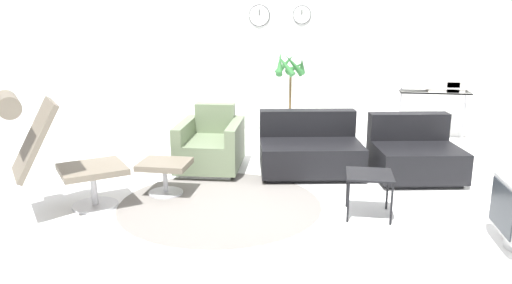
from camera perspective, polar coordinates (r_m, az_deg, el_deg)
ground_plane at (r=5.26m, az=-0.41°, el=-5.96°), size 12.00×12.00×0.00m
wall_back at (r=7.95m, az=3.16°, el=11.24°), size 12.00×0.09×2.80m
round_rug at (r=5.00m, az=-4.14°, el=-7.08°), size 2.01×2.01×0.01m
lounge_chair at (r=4.94m, az=-22.39°, el=-0.26°), size 1.15×1.07×1.17m
ottoman at (r=5.27m, az=-10.38°, el=-3.10°), size 0.51×0.43×0.35m
armchair_red at (r=6.05m, az=-5.18°, el=-0.55°), size 0.78×0.95×0.75m
couch_low at (r=5.95m, az=6.13°, el=-1.05°), size 1.30×1.05×0.70m
couch_second at (r=6.01m, az=17.62°, el=-1.51°), size 1.07×1.01×0.70m
side_table at (r=4.71m, az=12.84°, el=-4.05°), size 0.42×0.42×0.41m
potted_plant at (r=7.51m, az=3.88°, el=4.66°), size 0.49×0.51×1.32m
shelf_unit at (r=7.85m, az=20.43°, el=5.85°), size 1.00×0.28×1.72m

